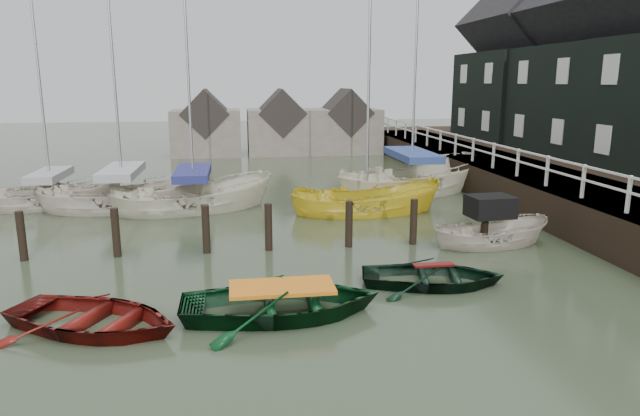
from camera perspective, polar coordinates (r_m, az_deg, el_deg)
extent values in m
plane|color=#2B3522|center=(14.22, 0.47, -7.48)|extent=(120.00, 120.00, 0.00)
cube|color=black|center=(26.15, 18.00, 4.32)|extent=(3.00, 32.00, 0.20)
cube|color=silver|center=(25.40, 15.10, 6.66)|extent=(0.06, 32.00, 0.06)
cube|color=silver|center=(25.44, 15.05, 5.77)|extent=(0.06, 32.00, 0.06)
cube|color=black|center=(29.20, 27.54, 1.53)|extent=(14.00, 38.00, 1.50)
cube|color=black|center=(30.44, 26.11, 9.67)|extent=(6.00, 7.00, 5.00)
cube|color=black|center=(30.61, 26.91, 17.61)|extent=(6.11, 7.14, 6.11)
cube|color=black|center=(36.45, 19.88, 10.47)|extent=(6.40, 7.00, 5.00)
cube|color=black|center=(36.59, 20.40, 17.12)|extent=(6.52, 7.14, 6.52)
cylinder|color=black|center=(17.80, -27.61, -3.13)|extent=(0.22, 0.22, 1.80)
cylinder|color=black|center=(17.13, -19.69, -2.99)|extent=(0.22, 0.22, 1.80)
cylinder|color=black|center=(16.80, -11.30, -2.77)|extent=(0.22, 0.22, 1.80)
cylinder|color=black|center=(16.80, -5.16, -2.58)|extent=(0.22, 0.22, 1.80)
cylinder|color=black|center=(17.09, 2.91, -2.28)|extent=(0.22, 0.22, 1.80)
cylinder|color=black|center=(17.58, 9.32, -2.01)|extent=(0.22, 0.22, 1.80)
cylinder|color=black|center=(18.40, 16.16, -1.69)|extent=(0.22, 0.22, 1.80)
cube|color=#665B51|center=(39.39, -11.26, 7.42)|extent=(4.50, 4.00, 3.00)
cube|color=#282321|center=(39.30, -11.34, 9.31)|extent=(3.18, 4.08, 3.18)
cube|color=#665B51|center=(39.46, -3.93, 7.64)|extent=(4.50, 4.00, 3.00)
cube|color=#282321|center=(39.37, -3.96, 9.52)|extent=(3.18, 4.08, 3.18)
cube|color=#665B51|center=(40.06, 2.56, 7.73)|extent=(4.50, 4.00, 3.00)
cube|color=#282321|center=(39.97, 2.58, 9.59)|extent=(3.18, 4.08, 3.18)
imported|color=#5E110D|center=(12.55, -21.59, -11.22)|extent=(4.50, 4.01, 0.77)
imported|color=black|center=(12.39, -3.79, -10.63)|extent=(4.27, 3.06, 0.88)
imported|color=black|center=(14.35, 11.20, -7.54)|extent=(3.88, 3.11, 0.71)
imported|color=#BEB2A2|center=(18.08, 16.69, -3.62)|extent=(3.79, 1.68, 1.42)
cube|color=black|center=(17.98, 16.66, 0.15)|extent=(1.38, 1.10, 0.65)
imported|color=beige|center=(23.43, -18.99, -0.13)|extent=(6.49, 2.51, 2.49)
cylinder|color=#B2B2B7|center=(22.93, -19.97, 13.14)|extent=(0.10, 0.10, 8.05)
cube|color=#9A9A9F|center=(23.17, -19.25, 3.47)|extent=(3.57, 1.34, 0.30)
imported|color=beige|center=(22.59, -12.42, -0.19)|extent=(6.69, 3.97, 2.43)
cylinder|color=#B2B2B7|center=(22.07, -13.13, 14.35)|extent=(0.10, 0.10, 8.69)
cube|color=navy|center=(22.32, -12.59, 3.45)|extent=(3.67, 2.14, 0.30)
imported|color=gold|center=(21.70, 4.66, -0.45)|extent=(5.85, 2.31, 2.24)
cylinder|color=#B2B2B7|center=(21.15, 4.92, 13.75)|extent=(0.10, 0.10, 8.19)
imported|color=beige|center=(25.63, 9.08, 1.45)|extent=(8.11, 5.45, 2.93)
cylinder|color=#B2B2B7|center=(25.20, 9.59, 15.78)|extent=(0.10, 0.10, 9.49)
cube|color=navy|center=(25.35, 9.21, 5.29)|extent=(4.44, 2.95, 0.30)
imported|color=beige|center=(24.98, -25.17, 0.11)|extent=(5.76, 3.19, 2.10)
cylinder|color=#B2B2B7|center=(24.50, -26.27, 11.63)|extent=(0.10, 0.10, 7.71)
cube|color=#949398|center=(24.76, -25.44, 2.99)|extent=(3.16, 1.72, 0.30)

